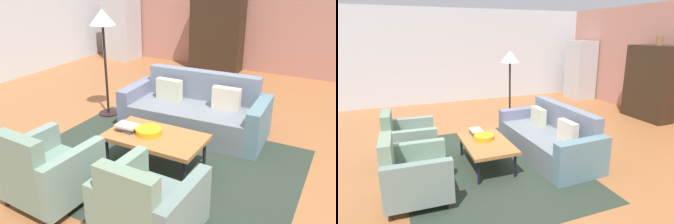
% 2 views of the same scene
% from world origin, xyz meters
% --- Properties ---
extents(ground_plane, '(10.79, 10.79, 0.00)m').
position_xyz_m(ground_plane, '(0.00, 0.00, 0.00)').
color(ground_plane, '#A16337').
extents(wall_back, '(8.99, 0.12, 2.80)m').
position_xyz_m(wall_back, '(0.00, 4.38, 1.40)').
color(wall_back, tan).
rests_on(wall_back, ground).
extents(area_rug, '(3.40, 2.60, 0.01)m').
position_xyz_m(area_rug, '(0.20, -0.46, 0.00)').
color(area_rug, '#2A362A').
rests_on(area_rug, ground).
extents(couch, '(2.14, 0.99, 0.86)m').
position_xyz_m(couch, '(0.19, 0.67, 0.29)').
color(couch, slate).
rests_on(couch, ground).
extents(coffee_table, '(1.20, 0.70, 0.42)m').
position_xyz_m(coffee_table, '(0.20, -0.51, 0.38)').
color(coffee_table, black).
rests_on(coffee_table, ground).
extents(armchair_left, '(0.84, 0.84, 0.88)m').
position_xyz_m(armchair_left, '(-0.41, -1.68, 0.34)').
color(armchair_left, '#33230F').
rests_on(armchair_left, ground).
extents(armchair_right, '(0.83, 0.83, 0.88)m').
position_xyz_m(armchair_right, '(0.80, -1.68, 0.34)').
color(armchair_right, '#302D20').
rests_on(armchair_right, ground).
extents(fruit_bowl, '(0.33, 0.33, 0.07)m').
position_xyz_m(fruit_bowl, '(0.10, -0.51, 0.46)').
color(fruit_bowl, orange).
rests_on(fruit_bowl, coffee_table).
extents(book_stack, '(0.27, 0.21, 0.08)m').
position_xyz_m(book_stack, '(-0.18, -0.56, 0.46)').
color(book_stack, '#53526D').
rests_on(book_stack, coffee_table).
extents(cabinet, '(1.20, 0.51, 1.80)m').
position_xyz_m(cabinet, '(-0.82, 4.04, 0.90)').
color(cabinet, '#302215').
rests_on(cabinet, ground).
extents(refrigerator, '(0.80, 0.73, 1.85)m').
position_xyz_m(refrigerator, '(-3.48, 3.94, 0.93)').
color(refrigerator, '#B7BABF').
rests_on(refrigerator, ground).
extents(floor_lamp, '(0.40, 0.40, 1.72)m').
position_xyz_m(floor_lamp, '(-1.35, 0.54, 1.44)').
color(floor_lamp, black).
rests_on(floor_lamp, ground).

